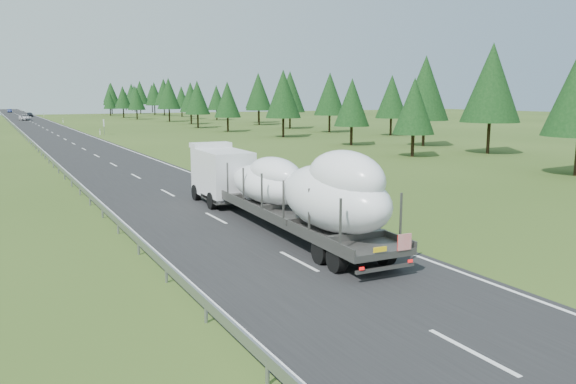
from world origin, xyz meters
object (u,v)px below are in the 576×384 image
highway_sign (104,124)px  distant_car_dark (30,114)px  distant_car_blue (10,111)px  distant_van (25,117)px  boat_truck (283,186)px

highway_sign → distant_car_dark: bearing=92.9°
distant_car_blue → distant_car_dark: bearing=-87.7°
highway_sign → distant_van: highway_sign is taller
highway_sign → distant_car_blue: bearing=93.3°
highway_sign → distant_car_dark: 98.43m
highway_sign → distant_car_dark: size_ratio=0.62×
distant_van → distant_car_dark: 29.55m
distant_van → distant_car_blue: 83.36m
boat_truck → distant_car_blue: bearing=90.9°
boat_truck → distant_car_blue: size_ratio=4.47×
highway_sign → distant_car_dark: (-4.95, 98.30, -1.09)m
distant_van → distant_car_dark: (3.12, 29.38, -0.08)m
boat_truck → distant_car_blue: (-3.38, 227.36, -1.50)m
distant_van → distant_car_blue: distant_van is taller
highway_sign → boat_truck: size_ratio=0.14×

